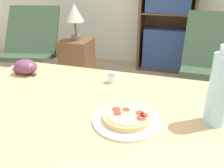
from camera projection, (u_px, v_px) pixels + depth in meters
name	position (u px, v px, depth m)	size (l,w,h in m)	color
dining_table	(80.00, 132.00, 0.97)	(1.21, 0.95, 0.73)	tan
pizza_on_plate	(127.00, 118.00, 0.88)	(0.26, 0.26, 0.04)	white
grape_bunch	(25.00, 67.00, 1.29)	(0.14, 0.10, 0.08)	#6B3856
drink_bottle	(220.00, 89.00, 0.82)	(0.08, 0.08, 0.29)	#A3DBEA
salt_shaker	(112.00, 77.00, 1.19)	(0.04, 0.04, 0.06)	white
lounge_chair_near	(30.00, 59.00, 2.89)	(0.76, 0.88, 0.88)	slate
lounge_chair_far	(212.00, 75.00, 2.44)	(0.65, 0.77, 0.88)	slate
bookshelf	(167.00, 19.00, 3.11)	(0.72, 0.31, 1.54)	brown
side_table	(78.00, 61.00, 2.88)	(0.34, 0.34, 0.54)	brown
table_lamp	(75.00, 14.00, 2.65)	(0.21, 0.21, 0.40)	#665B51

